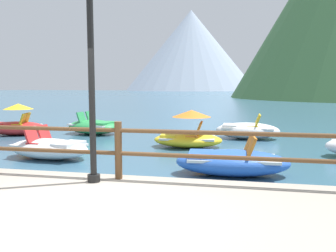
{
  "coord_description": "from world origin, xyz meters",
  "views": [
    {
      "loc": [
        1.97,
        -3.96,
        1.93
      ],
      "look_at": [
        0.12,
        5.0,
        0.9
      ],
      "focal_mm": 38.25,
      "sensor_mm": 36.0,
      "label": 1
    }
  ],
  "objects_px": {
    "lamp_post": "(90,11)",
    "pedal_boat_1": "(49,148)",
    "pedal_boat_3": "(232,162)",
    "pedal_boat_5": "(16,125)",
    "pedal_boat_7": "(188,135)",
    "pedal_boat_4": "(93,127)",
    "pedal_boat_6": "(247,130)"
  },
  "relations": [
    {
      "from": "pedal_boat_4",
      "to": "pedal_boat_6",
      "type": "relative_size",
      "value": 1.06
    },
    {
      "from": "pedal_boat_4",
      "to": "pedal_boat_7",
      "type": "distance_m",
      "value": 4.76
    },
    {
      "from": "pedal_boat_4",
      "to": "pedal_boat_7",
      "type": "relative_size",
      "value": 1.11
    },
    {
      "from": "lamp_post",
      "to": "pedal_boat_7",
      "type": "xyz_separation_m",
      "value": [
        0.66,
        5.86,
        -2.66
      ]
    },
    {
      "from": "pedal_boat_3",
      "to": "pedal_boat_5",
      "type": "relative_size",
      "value": 1.01
    },
    {
      "from": "pedal_boat_3",
      "to": "pedal_boat_5",
      "type": "bearing_deg",
      "value": 150.76
    },
    {
      "from": "pedal_boat_3",
      "to": "pedal_boat_4",
      "type": "height_order",
      "value": "pedal_boat_4"
    },
    {
      "from": "lamp_post",
      "to": "pedal_boat_6",
      "type": "xyz_separation_m",
      "value": [
        2.51,
        8.08,
        -2.74
      ]
    },
    {
      "from": "pedal_boat_3",
      "to": "pedal_boat_6",
      "type": "distance_m",
      "value": 5.6
    },
    {
      "from": "pedal_boat_3",
      "to": "pedal_boat_5",
      "type": "distance_m",
      "value": 9.75
    },
    {
      "from": "lamp_post",
      "to": "pedal_boat_1",
      "type": "height_order",
      "value": "lamp_post"
    },
    {
      "from": "lamp_post",
      "to": "pedal_boat_7",
      "type": "height_order",
      "value": "lamp_post"
    },
    {
      "from": "lamp_post",
      "to": "pedal_boat_3",
      "type": "bearing_deg",
      "value": 49.72
    },
    {
      "from": "pedal_boat_6",
      "to": "pedal_boat_7",
      "type": "xyz_separation_m",
      "value": [
        -1.85,
        -2.22,
        0.08
      ]
    },
    {
      "from": "pedal_boat_7",
      "to": "pedal_boat_4",
      "type": "bearing_deg",
      "value": 151.75
    },
    {
      "from": "pedal_boat_1",
      "to": "pedal_boat_3",
      "type": "xyz_separation_m",
      "value": [
        4.83,
        -0.84,
        0.01
      ]
    },
    {
      "from": "pedal_boat_1",
      "to": "pedal_boat_6",
      "type": "xyz_separation_m",
      "value": [
        5.23,
        4.74,
        0.03
      ]
    },
    {
      "from": "pedal_boat_3",
      "to": "pedal_boat_1",
      "type": "bearing_deg",
      "value": 170.09
    },
    {
      "from": "pedal_boat_5",
      "to": "pedal_boat_6",
      "type": "height_order",
      "value": "pedal_boat_5"
    },
    {
      "from": "lamp_post",
      "to": "pedal_boat_1",
      "type": "xyz_separation_m",
      "value": [
        -2.71,
        3.34,
        -2.78
      ]
    },
    {
      "from": "pedal_boat_5",
      "to": "pedal_boat_3",
      "type": "bearing_deg",
      "value": -29.24
    },
    {
      "from": "lamp_post",
      "to": "pedal_boat_6",
      "type": "relative_size",
      "value": 1.91
    },
    {
      "from": "pedal_boat_3",
      "to": "pedal_boat_6",
      "type": "xyz_separation_m",
      "value": [
        0.4,
        5.58,
        0.02
      ]
    },
    {
      "from": "pedal_boat_4",
      "to": "pedal_boat_5",
      "type": "height_order",
      "value": "pedal_boat_5"
    },
    {
      "from": "lamp_post",
      "to": "pedal_boat_1",
      "type": "bearing_deg",
      "value": 129.1
    },
    {
      "from": "pedal_boat_1",
      "to": "pedal_boat_3",
      "type": "bearing_deg",
      "value": -9.91
    },
    {
      "from": "pedal_boat_7",
      "to": "pedal_boat_1",
      "type": "bearing_deg",
      "value": -143.22
    },
    {
      "from": "pedal_boat_1",
      "to": "pedal_boat_7",
      "type": "xyz_separation_m",
      "value": [
        3.37,
        2.52,
        0.11
      ]
    },
    {
      "from": "pedal_boat_4",
      "to": "pedal_boat_5",
      "type": "bearing_deg",
      "value": -163.33
    },
    {
      "from": "pedal_boat_1",
      "to": "pedal_boat_5",
      "type": "relative_size",
      "value": 1.0
    },
    {
      "from": "pedal_boat_1",
      "to": "pedal_boat_4",
      "type": "distance_m",
      "value": 4.84
    },
    {
      "from": "pedal_boat_4",
      "to": "pedal_boat_7",
      "type": "height_order",
      "value": "pedal_boat_7"
    }
  ]
}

